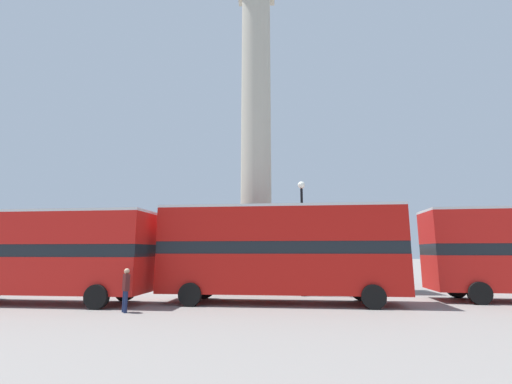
{
  "coord_description": "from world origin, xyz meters",
  "views": [
    {
      "loc": [
        0.89,
        -22.0,
        2.31
      ],
      "look_at": [
        0.0,
        0.0,
        6.19
      ],
      "focal_mm": 24.0,
      "sensor_mm": 36.0,
      "label": 1
    }
  ],
  "objects_px": {
    "bus_a": "(44,252)",
    "street_lamp": "(302,232)",
    "bus_c": "(280,249)",
    "pedestrian_near_lamp": "(126,288)",
    "equestrian_statue": "(367,261)",
    "monument_column": "(256,153)"
  },
  "relations": [
    {
      "from": "bus_c",
      "to": "street_lamp",
      "type": "bearing_deg",
      "value": 67.18
    },
    {
      "from": "bus_a",
      "to": "pedestrian_near_lamp",
      "type": "bearing_deg",
      "value": -19.56
    },
    {
      "from": "monument_column",
      "to": "bus_a",
      "type": "relative_size",
      "value": 2.27
    },
    {
      "from": "bus_a",
      "to": "bus_c",
      "type": "relative_size",
      "value": 0.91
    },
    {
      "from": "bus_c",
      "to": "pedestrian_near_lamp",
      "type": "height_order",
      "value": "bus_c"
    },
    {
      "from": "pedestrian_near_lamp",
      "to": "street_lamp",
      "type": "bearing_deg",
      "value": -91.78
    },
    {
      "from": "equestrian_statue",
      "to": "street_lamp",
      "type": "height_order",
      "value": "street_lamp"
    },
    {
      "from": "bus_c",
      "to": "pedestrian_near_lamp",
      "type": "distance_m",
      "value": 6.85
    },
    {
      "from": "bus_a",
      "to": "bus_c",
      "type": "xyz_separation_m",
      "value": [
        11.04,
        0.52,
        0.13
      ]
    },
    {
      "from": "monument_column",
      "to": "pedestrian_near_lamp",
      "type": "distance_m",
      "value": 12.46
    },
    {
      "from": "monument_column",
      "to": "street_lamp",
      "type": "distance_m",
      "value": 6.78
    },
    {
      "from": "equestrian_statue",
      "to": "pedestrian_near_lamp",
      "type": "bearing_deg",
      "value": -112.74
    },
    {
      "from": "monument_column",
      "to": "bus_c",
      "type": "xyz_separation_m",
      "value": [
        1.35,
        -5.69,
        -6.41
      ]
    },
    {
      "from": "bus_a",
      "to": "pedestrian_near_lamp",
      "type": "height_order",
      "value": "bus_a"
    },
    {
      "from": "monument_column",
      "to": "pedestrian_near_lamp",
      "type": "bearing_deg",
      "value": -119.88
    },
    {
      "from": "bus_a",
      "to": "street_lamp",
      "type": "xyz_separation_m",
      "value": [
        12.37,
        3.22,
        1.08
      ]
    },
    {
      "from": "equestrian_statue",
      "to": "street_lamp",
      "type": "distance_m",
      "value": 9.41
    },
    {
      "from": "monument_column",
      "to": "equestrian_statue",
      "type": "height_order",
      "value": "monument_column"
    },
    {
      "from": "bus_c",
      "to": "street_lamp",
      "type": "height_order",
      "value": "street_lamp"
    },
    {
      "from": "monument_column",
      "to": "bus_c",
      "type": "relative_size",
      "value": 2.06
    },
    {
      "from": "bus_a",
      "to": "street_lamp",
      "type": "bearing_deg",
      "value": 18.47
    },
    {
      "from": "monument_column",
      "to": "bus_c",
      "type": "bearing_deg",
      "value": -76.67
    }
  ]
}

